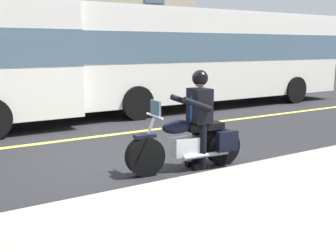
# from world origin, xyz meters

# --- Properties ---
(ground_plane) EXTENTS (80.00, 80.00, 0.00)m
(ground_plane) POSITION_xyz_m (0.00, 0.00, 0.00)
(ground_plane) COLOR black
(sidewalk_curb) EXTENTS (60.00, 5.00, 0.15)m
(sidewalk_curb) POSITION_xyz_m (0.00, 4.50, 0.07)
(sidewalk_curb) COLOR gray
(sidewalk_curb) RESTS_ON ground_plane
(lane_center_stripe) EXTENTS (60.00, 0.16, 0.01)m
(lane_center_stripe) POSITION_xyz_m (0.00, -2.00, 0.01)
(lane_center_stripe) COLOR #E5DB4C
(lane_center_stripe) RESTS_ON ground_plane
(motorcycle_main) EXTENTS (2.22, 0.72, 1.26)m
(motorcycle_main) POSITION_xyz_m (-0.68, 1.34, 0.45)
(motorcycle_main) COLOR black
(motorcycle_main) RESTS_ON ground_plane
(rider_main) EXTENTS (0.66, 0.59, 1.74)m
(rider_main) POSITION_xyz_m (-0.87, 1.35, 1.04)
(rider_main) COLOR black
(rider_main) RESTS_ON ground_plane
(bus_near) EXTENTS (11.05, 2.70, 3.30)m
(bus_near) POSITION_xyz_m (-5.87, -4.77, 1.87)
(bus_near) COLOR white
(bus_near) RESTS_ON ground_plane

